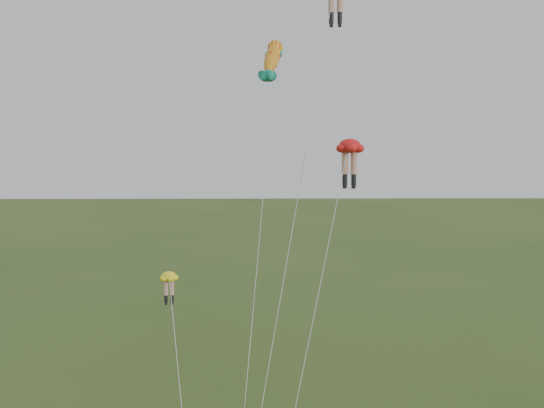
{
  "coord_description": "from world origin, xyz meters",
  "views": [
    {
      "loc": [
        -0.41,
        -26.01,
        13.9
      ],
      "look_at": [
        0.26,
        6.0,
        11.08
      ],
      "focal_mm": 40.0,
      "sensor_mm": 36.0,
      "label": 1
    }
  ],
  "objects": [
    {
      "name": "legs_kite_red_mid",
      "position": [
        3.81,
        2.57,
        13.71
      ],
      "size": [
        4.47,
        6.19,
        14.47
      ],
      "rotation": [
        0.0,
        0.0,
        -0.27
      ],
      "color": "red",
      "rests_on": "ground"
    },
    {
      "name": "legs_kite_yellow",
      "position": [
        -4.95,
        4.11,
        7.11
      ],
      "size": [
        2.63,
        8.72,
        7.79
      ],
      "rotation": [
        0.0,
        0.0,
        0.13
      ],
      "color": "yellow",
      "rests_on": "ground"
    },
    {
      "name": "fish_kite",
      "position": [
        0.3,
        6.9,
        18.76
      ],
      "size": [
        2.49,
        8.53,
        20.19
      ],
      "rotation": [
        0.71,
        0.0,
        -0.24
      ],
      "color": "yellow",
      "rests_on": "ground"
    }
  ]
}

